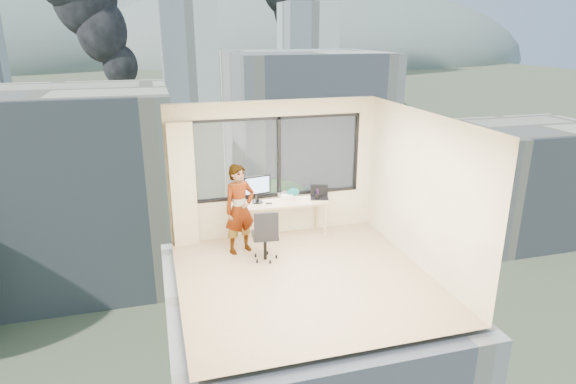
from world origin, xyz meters
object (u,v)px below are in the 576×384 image
object	(u,v)px
laptop	(320,193)
game_console	(288,195)
handbag	(293,192)
desk	(279,220)
person	(240,209)
chair	(265,234)
monitor	(257,189)

from	to	relation	value
laptop	game_console	bearing A→B (deg)	169.47
laptop	handbag	world-z (taller)	laptop
desk	game_console	xyz separation A→B (m)	(0.24, 0.24, 0.41)
desk	person	world-z (taller)	person
chair	laptop	size ratio (longest dim) A/B	2.67
chair	person	bearing A→B (deg)	133.45
game_console	chair	bearing A→B (deg)	-141.87
desk	monitor	bearing A→B (deg)	170.80
chair	person	world-z (taller)	person
chair	monitor	distance (m)	1.03
handbag	monitor	bearing A→B (deg)	-149.65
game_console	handbag	distance (m)	0.12
chair	game_console	world-z (taller)	chair
game_console	laptop	xyz separation A→B (m)	(0.56, -0.27, 0.07)
desk	monitor	size ratio (longest dim) A/B	3.43
desk	laptop	size ratio (longest dim) A/B	5.02
monitor	handbag	xyz separation A→B (m)	(0.73, 0.12, -0.17)
person	monitor	bearing A→B (deg)	25.67
person	game_console	xyz separation A→B (m)	(1.05, 0.60, -0.02)
handbag	game_console	bearing A→B (deg)	170.48
monitor	laptop	bearing A→B (deg)	-15.24
monitor	game_console	size ratio (longest dim) A/B	1.69
desk	monitor	world-z (taller)	monitor
person	handbag	xyz separation A→B (m)	(1.14, 0.54, 0.04)
desk	handbag	world-z (taller)	handbag
monitor	chair	bearing A→B (deg)	-104.64
chair	monitor	size ratio (longest dim) A/B	1.82
game_console	handbag	bearing A→B (deg)	-48.83
desk	person	xyz separation A→B (m)	(-0.80, -0.36, 0.43)
desk	game_console	world-z (taller)	game_console
monitor	game_console	distance (m)	0.69
desk	chair	size ratio (longest dim) A/B	1.88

